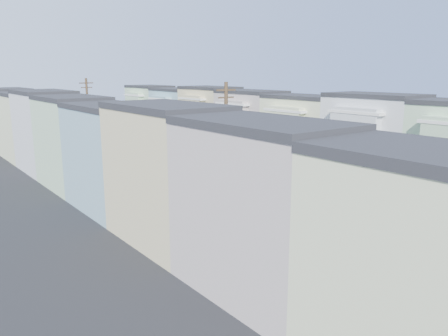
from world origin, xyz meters
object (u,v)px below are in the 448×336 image
at_px(parked_left_d, 164,182).
at_px(parked_right_d, 176,150).
at_px(parked_right_a, 445,220).
at_px(tree_e, 81,125).
at_px(parked_right_c, 211,159).
at_px(lead_sedan, 201,165).
at_px(tree_c, 192,148).
at_px(tree_d, 127,134).
at_px(utility_pole_far, 89,122).
at_px(tree_b, 294,172).
at_px(tree_far_r, 179,126).
at_px(fedex_truck, 230,164).
at_px(parked_left_c, 239,211).
at_px(utility_pole_near, 226,154).
at_px(parked_right_b, 359,198).
at_px(parked_left_b, 364,258).

relative_size(parked_left_d, parked_right_d, 1.00).
bearing_deg(parked_right_a, tree_e, 111.63).
bearing_deg(parked_right_c, lead_sedan, -149.78).
xyz_separation_m(tree_e, lead_sedan, (8.54, -13.06, -3.86)).
relative_size(tree_c, tree_e, 1.02).
bearing_deg(tree_d, utility_pole_far, 89.99).
height_order(tree_b, parked_right_d, tree_b).
distance_m(tree_far_r, fedex_truck, 18.71).
bearing_deg(tree_d, tree_far_r, 40.84).
bearing_deg(tree_far_r, parked_left_c, -113.47).
bearing_deg(utility_pole_near, fedex_truck, 49.95).
xyz_separation_m(parked_left_d, parked_right_b, (9.80, -14.71, 0.06)).
height_order(tree_c, tree_d, tree_d).
distance_m(utility_pole_far, parked_right_b, 31.75).
bearing_deg(tree_e, parked_left_c, -87.17).
height_order(utility_pole_near, parked_right_d, utility_pole_near).
xyz_separation_m(parked_left_b, parked_right_d, (9.80, 35.91, -0.04)).
bearing_deg(tree_b, parked_right_b, 15.65).
bearing_deg(tree_e, tree_d, -90.00).
bearing_deg(tree_d, parked_right_d, 39.60).
distance_m(tree_e, fedex_truck, 20.89).
height_order(tree_d, parked_right_b, tree_d).
bearing_deg(parked_right_c, tree_e, 133.17).
relative_size(utility_pole_near, parked_left_b, 2.28).
distance_m(tree_b, utility_pole_far, 32.51).
height_order(tree_b, tree_far_r, tree_b).
bearing_deg(parked_left_d, fedex_truck, -20.80).
xyz_separation_m(tree_far_r, fedex_truck, (-5.21, -17.88, -1.79)).
relative_size(tree_far_r, parked_left_d, 1.29).
xyz_separation_m(fedex_truck, parked_right_a, (3.21, -19.89, -1.09)).
bearing_deg(tree_c, tree_e, 90.00).
xyz_separation_m(parked_left_c, parked_right_a, (9.80, -10.60, 0.12)).
bearing_deg(parked_right_d, utility_pole_far, 178.09).
xyz_separation_m(tree_c, parked_right_d, (11.20, 20.88, -4.29)).
height_order(tree_e, utility_pole_far, utility_pole_far).
height_order(lead_sedan, parked_right_d, lead_sedan).
xyz_separation_m(tree_b, parked_left_d, (1.40, 17.85, -4.36)).
bearing_deg(parked_right_c, parked_left_c, -121.25).
height_order(tree_b, tree_e, tree_b).
height_order(lead_sedan, parked_left_b, parked_left_b).
xyz_separation_m(tree_d, parked_left_d, (1.40, -4.64, -4.15)).
height_order(lead_sedan, parked_right_b, parked_right_b).
relative_size(tree_b, tree_e, 1.07).
xyz_separation_m(tree_b, tree_far_r, (13.20, 33.89, -1.39)).
xyz_separation_m(utility_pole_near, parked_right_d, (11.20, 25.24, -4.48)).
xyz_separation_m(tree_b, parked_right_b, (11.20, 3.14, -4.30)).
height_order(parked_left_d, parked_right_a, parked_right_a).
bearing_deg(tree_c, parked_right_b, -34.62).
distance_m(parked_right_b, parked_right_d, 28.61).
relative_size(fedex_truck, parked_right_b, 1.34).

